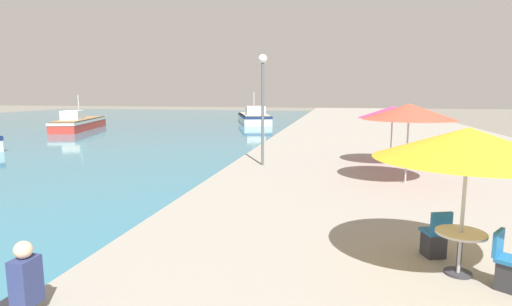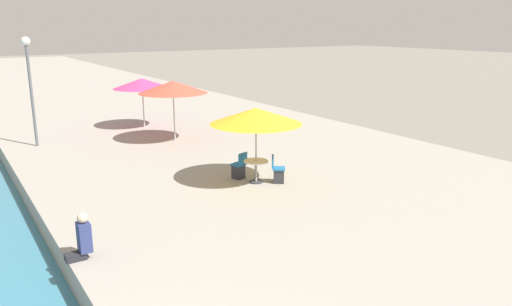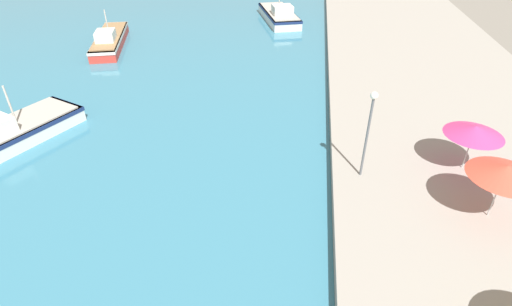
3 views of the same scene
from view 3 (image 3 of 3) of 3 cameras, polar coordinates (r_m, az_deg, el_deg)
name	(u,v)px [view 3 (image 3 of 3)]	position (r m, az deg, el deg)	size (l,w,h in m)	color
water_basin	(45,43)	(46.57, -27.87, 13.78)	(56.00, 90.00, 0.04)	teal
quay_promenade	(418,57)	(39.44, 22.15, 12.64)	(16.00, 90.00, 0.68)	gray
fishing_boat_near	(17,129)	(28.02, -31.00, 2.95)	(5.68, 7.87, 3.44)	silver
fishing_boat_mid	(110,39)	(42.53, -20.18, 14.99)	(5.14, 10.15, 3.42)	red
fishing_boat_far	(279,15)	(48.91, 3.33, 19.13)	(5.86, 9.74, 3.67)	silver
cafe_umbrella_white	(506,171)	(19.33, 32.11, -2.21)	(3.01, 3.01, 2.67)	#B7B7B7
cafe_umbrella_striped	(475,131)	(22.30, 28.77, 2.82)	(2.84, 2.84, 2.46)	#B7B7B7
lamppost	(370,121)	(19.32, 15.94, 4.44)	(0.36, 0.36, 4.56)	#565B60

